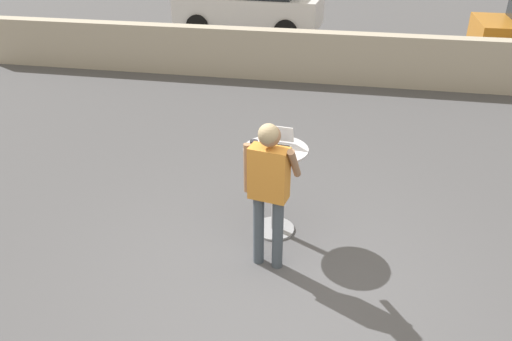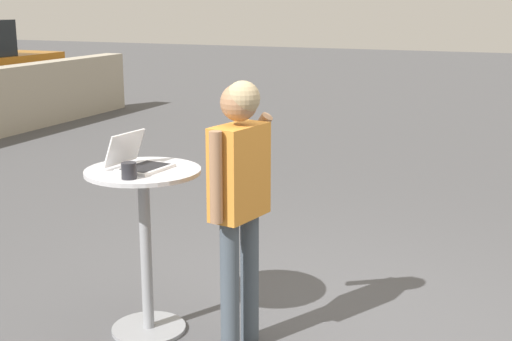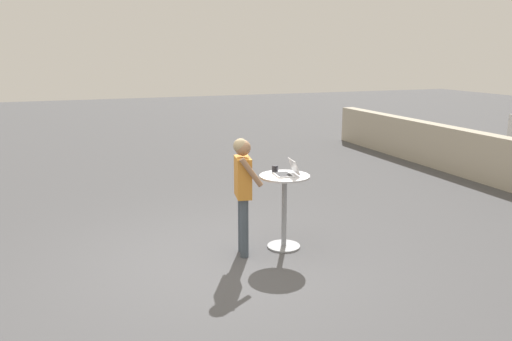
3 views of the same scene
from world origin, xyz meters
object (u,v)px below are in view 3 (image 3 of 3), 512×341
Objects in this scene: laptop at (287,172)px; standing_person at (243,183)px; cafe_table at (284,201)px; coffee_mug at (275,169)px.

standing_person is at bearing -87.81° from laptop.
standing_person reaches higher than cafe_table.
cafe_table is 3.08× the size of laptop.
standing_person is (0.25, -0.56, -0.09)m from coffee_mug.
standing_person is (0.02, -0.65, -0.09)m from laptop.
laptop is at bearing 92.19° from standing_person.
laptop reaches higher than cafe_table.
coffee_mug is at bearing -159.99° from laptop.
laptop is at bearing 80.68° from cafe_table.
coffee_mug is at bearing 114.29° from standing_person.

